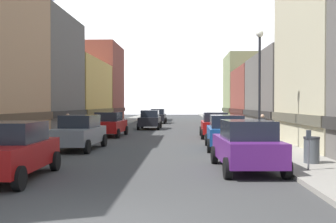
# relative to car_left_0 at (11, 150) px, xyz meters

# --- Properties ---
(sidewalk_left) EXTENTS (2.50, 100.00, 0.15)m
(sidewalk_left) POSITION_rel_car_left_0_xyz_m (-2.45, 30.10, -0.82)
(sidewalk_left) COLOR gray
(sidewalk_left) RESTS_ON ground
(sidewalk_right) EXTENTS (2.50, 100.00, 0.15)m
(sidewalk_right) POSITION_rel_car_left_0_xyz_m (10.05, 30.10, -0.82)
(sidewalk_right) COLOR gray
(sidewalk_right) RESTS_ON ground
(storefront_left_2) EXTENTS (6.81, 9.43, 9.52)m
(storefront_left_2) POSITION_rel_car_left_0_xyz_m (-6.95, 19.63, 3.70)
(storefront_left_2) COLOR #66605B
(storefront_left_2) RESTS_ON ground
(storefront_left_3) EXTENTS (8.30, 13.77, 7.20)m
(storefront_left_3) POSITION_rel_car_left_0_xyz_m (-7.70, 31.68, 2.57)
(storefront_left_3) COLOR #D8B259
(storefront_left_3) RESTS_ON ground
(storefront_left_4) EXTENTS (10.28, 9.86, 10.69)m
(storefront_left_4) POSITION_rel_car_left_0_xyz_m (-8.69, 43.88, 4.27)
(storefront_left_4) COLOR brown
(storefront_left_4) RESTS_ON ground
(storefront_right_2) EXTENTS (9.86, 12.18, 6.45)m
(storefront_right_2) POSITION_rel_car_left_0_xyz_m (16.08, 20.67, 2.21)
(storefront_right_2) COLOR #66605B
(storefront_right_2) RESTS_ON ground
(storefront_right_3) EXTENTS (9.45, 11.58, 6.40)m
(storefront_right_3) POSITION_rel_car_left_0_xyz_m (15.88, 32.92, 2.18)
(storefront_right_3) COLOR brown
(storefront_right_3) RESTS_ON ground
(storefront_right_4) EXTENTS (9.45, 9.01, 9.16)m
(storefront_right_4) POSITION_rel_car_left_0_xyz_m (15.88, 43.75, 3.52)
(storefront_right_4) COLOR #8C9966
(storefront_right_4) RESTS_ON ground
(car_left_0) EXTENTS (2.16, 4.45, 1.78)m
(car_left_0) POSITION_rel_car_left_0_xyz_m (0.00, 0.00, 0.00)
(car_left_0) COLOR #9E1111
(car_left_0) RESTS_ON ground
(car_left_1) EXTENTS (2.22, 4.47, 1.78)m
(car_left_1) POSITION_rel_car_left_0_xyz_m (0.00, 8.13, 0.00)
(car_left_1) COLOR slate
(car_left_1) RESTS_ON ground
(car_left_2) EXTENTS (2.18, 4.45, 1.78)m
(car_left_2) POSITION_rel_car_left_0_xyz_m (-0.00, 16.68, 0.00)
(car_left_2) COLOR #9E1111
(car_left_2) RESTS_ON ground
(car_right_0) EXTENTS (2.25, 4.48, 1.78)m
(car_right_0) POSITION_rel_car_left_0_xyz_m (7.60, 1.88, 0.00)
(car_right_0) COLOR #591E72
(car_right_0) RESTS_ON ground
(car_right_1) EXTENTS (2.15, 4.44, 1.78)m
(car_right_1) POSITION_rel_car_left_0_xyz_m (7.60, 8.66, 0.00)
(car_right_1) COLOR #19478C
(car_right_1) RESTS_ON ground
(car_right_2) EXTENTS (2.11, 4.42, 1.78)m
(car_right_2) POSITION_rel_car_left_0_xyz_m (7.60, 16.01, 0.00)
(car_right_2) COLOR #9E1111
(car_right_2) RESTS_ON ground
(car_driving_0) EXTENTS (2.06, 4.40, 1.78)m
(car_driving_0) POSITION_rel_car_left_0_xyz_m (2.20, 25.60, 0.00)
(car_driving_0) COLOR black
(car_driving_0) RESTS_ON ground
(car_driving_1) EXTENTS (2.06, 4.40, 1.78)m
(car_driving_1) POSITION_rel_car_left_0_xyz_m (2.20, 37.19, 0.00)
(car_driving_1) COLOR black
(car_driving_1) RESTS_ON ground
(parking_meter_near) EXTENTS (0.14, 0.10, 1.33)m
(parking_meter_near) POSITION_rel_car_left_0_xyz_m (9.55, 1.20, 0.11)
(parking_meter_near) COLOR #595960
(parking_meter_near) RESTS_ON sidewalk_right
(trash_bin_right) EXTENTS (0.59, 0.59, 0.98)m
(trash_bin_right) POSITION_rel_car_left_0_xyz_m (10.15, 2.79, -0.26)
(trash_bin_right) COLOR #4C5156
(trash_bin_right) RESTS_ON sidewalk_right
(potted_plant_0) EXTENTS (0.60, 0.60, 0.92)m
(potted_plant_0) POSITION_rel_car_left_0_xyz_m (-3.20, 8.27, -0.27)
(potted_plant_0) COLOR gray
(potted_plant_0) RESTS_ON sidewalk_left
(pedestrian_0) EXTENTS (0.36, 0.36, 1.60)m
(pedestrian_0) POSITION_rel_car_left_0_xyz_m (10.05, 11.61, -0.01)
(pedestrian_0) COLOR #333338
(pedestrian_0) RESTS_ON sidewalk_right
(pedestrian_1) EXTENTS (0.36, 0.36, 1.57)m
(pedestrian_1) POSITION_rel_car_left_0_xyz_m (-2.45, 14.58, -0.03)
(pedestrian_1) COLOR maroon
(pedestrian_1) RESTS_ON sidewalk_left
(streetlamp_right) EXTENTS (0.36, 0.36, 5.86)m
(streetlamp_right) POSITION_rel_car_left_0_xyz_m (9.15, 7.73, 3.09)
(streetlamp_right) COLOR black
(streetlamp_right) RESTS_ON sidewalk_right
(mountain_backdrop) EXTENTS (351.47, 351.47, 110.78)m
(mountain_backdrop) POSITION_rel_car_left_0_xyz_m (-0.16, 255.10, 54.49)
(mountain_backdrop) COLOR silver
(mountain_backdrop) RESTS_ON ground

